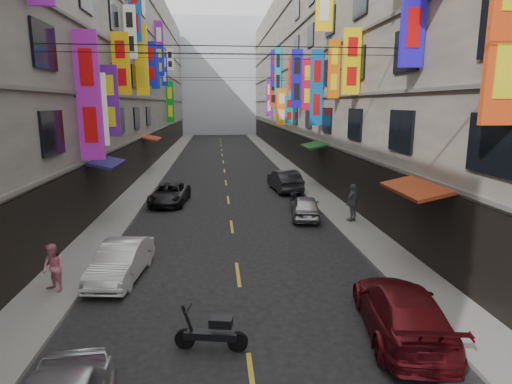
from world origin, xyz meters
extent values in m
cube|color=slate|center=(-6.00, 42.00, 0.06)|extent=(2.00, 90.00, 0.12)
cube|color=slate|center=(6.00, 42.00, 0.06)|extent=(2.00, 90.00, 0.12)
cube|color=gray|center=(-12.00, 42.00, 9.50)|extent=(10.00, 90.00, 19.00)
cube|color=black|center=(-6.95, 42.00, 1.50)|extent=(0.12, 85.50, 3.00)
cube|color=#66635E|center=(-6.94, 42.00, 3.20)|extent=(0.16, 90.00, 0.14)
cube|color=#66635E|center=(-6.94, 42.00, 6.40)|extent=(0.16, 90.00, 0.14)
cube|color=#66635E|center=(-6.94, 42.00, 9.60)|extent=(0.16, 90.00, 0.14)
cube|color=#66635E|center=(-6.94, 42.00, 12.80)|extent=(0.16, 90.00, 0.14)
cube|color=#AAA08F|center=(12.00, 42.00, 9.50)|extent=(10.00, 90.00, 19.00)
cube|color=black|center=(6.95, 42.00, 1.50)|extent=(0.12, 85.50, 3.00)
cube|color=#66635E|center=(6.94, 42.00, 3.20)|extent=(0.16, 90.00, 0.14)
cube|color=#66635E|center=(6.94, 42.00, 6.40)|extent=(0.16, 90.00, 0.14)
cube|color=#66635E|center=(6.94, 42.00, 9.60)|extent=(0.16, 90.00, 0.14)
cube|color=#66635E|center=(6.94, 42.00, 12.80)|extent=(0.16, 90.00, 0.14)
cube|color=#B3BAC8|center=(0.00, 92.00, 11.00)|extent=(18.00, 8.00, 22.00)
cube|color=red|center=(6.42, 14.17, 7.70)|extent=(0.95, 0.18, 4.67)
cylinder|color=black|center=(6.47, 14.17, 7.70)|extent=(1.05, 0.08, 0.08)
cube|color=#961B98|center=(-6.36, 24.18, 6.23)|extent=(1.07, 0.18, 5.76)
cylinder|color=black|center=(-6.41, 24.18, 6.23)|extent=(1.17, 0.08, 0.08)
cube|color=white|center=(-6.48, 26.07, 5.62)|extent=(0.84, 0.18, 3.55)
cylinder|color=black|center=(-6.53, 26.07, 5.62)|extent=(0.94, 0.08, 0.08)
cube|color=#DBBF0B|center=(6.44, 26.45, 8.06)|extent=(0.93, 0.18, 3.35)
cylinder|color=black|center=(6.49, 26.45, 8.06)|extent=(1.03, 0.08, 0.08)
cube|color=#4C1577|center=(-6.41, 28.23, 6.05)|extent=(0.98, 0.18, 3.81)
cylinder|color=black|center=(-6.46, 28.23, 6.05)|extent=(1.08, 0.08, 0.08)
cube|color=#CE5E0B|center=(6.54, 30.24, 7.96)|extent=(0.72, 0.18, 3.46)
cylinder|color=black|center=(6.59, 30.24, 7.96)|extent=(0.82, 0.08, 0.08)
cube|color=#CF9A0A|center=(-6.37, 31.56, 8.32)|extent=(1.05, 0.18, 3.68)
cylinder|color=black|center=(-6.42, 31.56, 8.32)|extent=(1.15, 0.08, 0.08)
cube|color=#0E56A4|center=(6.46, 34.36, 7.01)|extent=(0.87, 0.18, 5.23)
cylinder|color=black|center=(6.51, 34.36, 7.01)|extent=(0.97, 0.08, 0.08)
cube|color=silver|center=(-6.50, 35.82, 10.80)|extent=(0.81, 0.18, 3.56)
cylinder|color=black|center=(-6.55, 35.82, 10.80)|extent=(0.91, 0.08, 0.08)
cube|color=#0C4A98|center=(-6.46, 37.79, 12.71)|extent=(0.88, 0.18, 4.57)
cylinder|color=black|center=(-6.51, 37.79, 12.71)|extent=(0.98, 0.08, 0.08)
cube|color=red|center=(6.52, 37.96, 7.40)|extent=(0.76, 0.18, 3.97)
cylinder|color=black|center=(6.57, 37.96, 7.40)|extent=(0.86, 0.08, 0.08)
cube|color=#FFB60E|center=(-6.41, 39.52, 9.27)|extent=(0.98, 0.18, 5.41)
cylinder|color=black|center=(-6.46, 39.52, 9.27)|extent=(1.08, 0.08, 0.08)
cube|color=#1810C1|center=(6.43, 41.88, 8.07)|extent=(0.94, 0.18, 4.99)
cylinder|color=black|center=(6.48, 41.88, 8.07)|extent=(1.04, 0.08, 0.08)
cube|color=#1310C5|center=(-6.37, 44.13, 9.44)|extent=(1.06, 0.18, 3.78)
cylinder|color=black|center=(-6.42, 44.13, 9.44)|extent=(1.16, 0.08, 0.08)
cube|color=red|center=(6.51, 44.43, 8.69)|extent=(0.79, 0.18, 3.05)
cylinder|color=black|center=(6.56, 44.43, 8.69)|extent=(0.89, 0.08, 0.08)
cube|color=#0C909A|center=(6.51, 46.15, 5.35)|extent=(0.79, 0.18, 2.68)
cylinder|color=black|center=(6.56, 46.15, 5.35)|extent=(0.89, 0.08, 0.08)
cube|color=#0D3098|center=(-6.51, 47.85, 9.09)|extent=(0.79, 0.18, 3.50)
cylinder|color=black|center=(-6.56, 47.85, 9.09)|extent=(0.89, 0.08, 0.08)
cube|color=#0F14B8|center=(-6.40, 50.35, 10.31)|extent=(1.01, 0.18, 3.09)
cylinder|color=black|center=(-6.45, 50.35, 10.31)|extent=(1.11, 0.08, 0.08)
cube|color=orange|center=(6.37, 50.05, 5.61)|extent=(1.07, 0.18, 3.82)
cylinder|color=black|center=(6.42, 50.05, 5.61)|extent=(1.17, 0.08, 0.08)
cube|color=#741783|center=(-6.44, 51.55, 11.90)|extent=(0.91, 0.18, 4.99)
cylinder|color=black|center=(-6.49, 51.55, 11.90)|extent=(1.01, 0.08, 0.08)
cube|color=#0E91AC|center=(6.54, 54.26, 9.60)|extent=(0.73, 0.18, 5.21)
cylinder|color=black|center=(6.59, 54.26, 9.60)|extent=(0.83, 0.08, 0.08)
cube|color=#0D219D|center=(-6.57, 56.44, 9.85)|extent=(0.67, 0.18, 3.72)
cylinder|color=black|center=(-6.62, 56.44, 9.85)|extent=(0.77, 0.08, 0.08)
cube|color=#2111C8|center=(6.42, 56.34, 10.07)|extent=(0.95, 0.18, 4.23)
cylinder|color=black|center=(6.47, 56.34, 10.07)|extent=(1.05, 0.08, 0.08)
cube|color=red|center=(6.46, 57.68, 7.27)|extent=(0.89, 0.18, 3.24)
cylinder|color=black|center=(6.51, 57.68, 7.27)|extent=(0.99, 0.08, 0.08)
cube|color=#0B7B16|center=(-6.41, 59.89, 6.15)|extent=(0.97, 0.18, 5.12)
cylinder|color=black|center=(-6.46, 59.89, 6.15)|extent=(1.07, 0.08, 0.08)
cube|color=silver|center=(-6.46, 62.34, 11.57)|extent=(0.87, 0.18, 2.65)
cylinder|color=black|center=(-6.51, 62.34, 11.57)|extent=(0.97, 0.08, 0.08)
cube|color=#7C1B97|center=(6.51, 62.14, 6.73)|extent=(0.79, 0.18, 4.88)
cylinder|color=black|center=(6.56, 62.14, 6.73)|extent=(0.89, 0.08, 0.08)
cube|color=maroon|center=(6.30, 18.00, 3.00)|extent=(1.39, 3.20, 0.41)
cube|color=navy|center=(-6.30, 26.00, 3.00)|extent=(1.39, 3.20, 0.41)
cube|color=#144B18|center=(6.30, 34.00, 3.00)|extent=(1.39, 3.20, 0.41)
cube|color=#9B2C16|center=(-6.30, 42.00, 3.00)|extent=(1.39, 3.20, 0.41)
cylinder|color=black|center=(0.00, 22.00, 8.20)|extent=(14.00, 0.04, 0.04)
cylinder|color=black|center=(0.00, 36.00, 9.40)|extent=(14.00, 0.04, 0.04)
cylinder|color=black|center=(0.00, 50.00, 8.60)|extent=(14.00, 0.04, 0.04)
cube|color=gold|center=(0.00, 12.00, 0.01)|extent=(0.12, 2.20, 0.01)
cube|color=gold|center=(0.00, 18.00, 0.01)|extent=(0.12, 2.20, 0.01)
cube|color=gold|center=(0.00, 24.00, 0.01)|extent=(0.12, 2.20, 0.01)
cube|color=gold|center=(0.00, 30.00, 0.01)|extent=(0.12, 2.20, 0.01)
cube|color=gold|center=(0.00, 36.00, 0.01)|extent=(0.12, 2.20, 0.01)
cube|color=gold|center=(0.00, 42.00, 0.01)|extent=(0.12, 2.20, 0.01)
cube|color=gold|center=(0.00, 48.00, 0.01)|extent=(0.12, 2.20, 0.01)
cube|color=gold|center=(0.00, 54.00, 0.01)|extent=(0.12, 2.20, 0.01)
cube|color=gold|center=(0.00, 60.00, 0.01)|extent=(0.12, 2.20, 0.01)
cube|color=gold|center=(0.00, 66.00, 0.01)|extent=(0.12, 2.20, 0.01)
cube|color=gold|center=(0.00, 72.00, 0.01)|extent=(0.12, 2.20, 0.01)
cube|color=gold|center=(0.00, 78.00, 0.01)|extent=(0.12, 2.20, 0.01)
cylinder|color=black|center=(-1.53, 13.46, 0.25)|extent=(0.51, 0.21, 0.50)
cylinder|color=black|center=(-0.25, 13.21, 0.25)|extent=(0.51, 0.21, 0.50)
cube|color=black|center=(-0.89, 13.33, 0.40)|extent=(1.33, 0.54, 0.18)
cube|color=black|center=(-0.64, 13.28, 0.75)|extent=(0.60, 0.42, 0.22)
cylinder|color=black|center=(-1.43, 13.44, 0.70)|extent=(0.36, 0.15, 0.88)
cylinder|color=black|center=(-1.43, 13.44, 1.05)|extent=(0.15, 0.50, 0.06)
cylinder|color=black|center=(3.57, 26.68, 0.25)|extent=(0.18, 0.51, 0.50)
cylinder|color=black|center=(3.73, 27.97, 0.25)|extent=(0.18, 0.51, 0.50)
cube|color=black|center=(3.65, 27.32, 0.40)|extent=(0.45, 1.33, 0.18)
cube|color=black|center=(3.68, 27.57, 0.75)|extent=(0.38, 0.58, 0.22)
cylinder|color=black|center=(3.59, 26.78, 0.70)|extent=(0.12, 0.36, 0.88)
cylinder|color=black|center=(3.59, 26.78, 1.05)|extent=(0.50, 0.12, 0.06)
imported|color=silver|center=(-4.00, 18.01, 0.63)|extent=(1.77, 3.95, 1.26)
imported|color=black|center=(-3.52, 29.27, 0.60)|extent=(2.39, 4.50, 1.20)
imported|color=#5E1017|center=(4.00, 13.59, 0.68)|extent=(2.59, 4.91, 1.36)
imported|color=#A3A2A7|center=(3.91, 25.20, 0.61)|extent=(1.98, 3.77, 1.22)
imported|color=#222229|center=(3.96, 32.49, 0.73)|extent=(1.99, 4.57, 1.46)
imported|color=pink|center=(-5.80, 16.89, 0.89)|extent=(0.90, 0.84, 1.53)
imported|color=slate|center=(6.07, 24.07, 1.07)|extent=(1.27, 1.18, 1.90)
camera|label=1|loc=(-0.67, 3.82, 5.89)|focal=30.00mm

